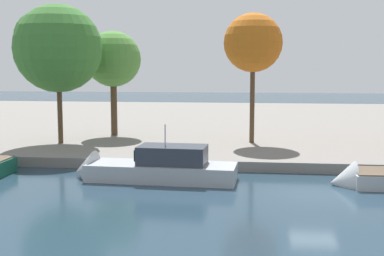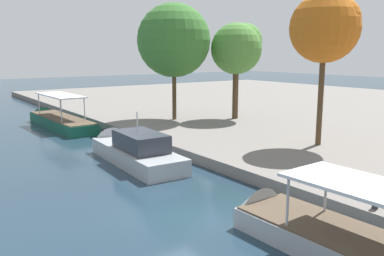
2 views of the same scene
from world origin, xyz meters
The scene contains 8 objects.
ground_plane centered at (0.00, 0.00, 0.00)m, with size 220.00×220.00×0.00m, color #1E3342.
tour_boat_0 centered at (-25.51, 2.72, 0.37)m, with size 12.89×3.05×4.21m.
motor_yacht_1 centered at (-9.49, 2.60, 0.63)m, with size 10.15×3.29×4.45m.
tour_boat_2 centered at (7.06, 2.66, 0.29)m, with size 12.51×3.15×3.99m.
mooring_bollard_0 centered at (5.66, 6.16, 1.09)m, with size 0.28×0.28×0.72m.
tree_2 centered at (-15.94, 17.68, 7.66)m, with size 4.98×5.31×9.37m.
tree_3 centered at (-19.21, 12.17, 8.45)m, with size 7.04×7.04×11.17m.
tree_5 centered at (-3.37, 14.37, 8.85)m, with size 4.74×4.74×10.49m.
Camera 2 is at (14.27, -9.45, 7.11)m, focal length 37.84 mm.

